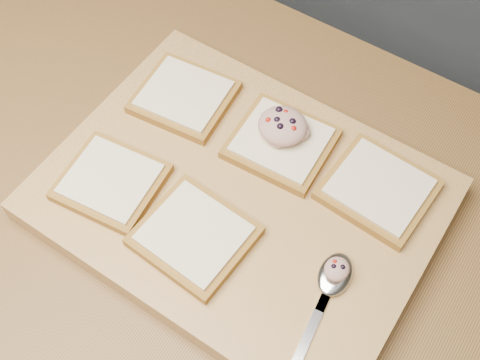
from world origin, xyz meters
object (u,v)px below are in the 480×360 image
object	(u,v)px
spoon	(330,285)
cutting_board	(240,199)
tuna_salad_dollop	(283,126)
bread_far_center	(281,143)

from	to	relation	value
spoon	cutting_board	bearing A→B (deg)	162.93
tuna_salad_dollop	spoon	bearing A→B (deg)	-43.06
bread_far_center	tuna_salad_dollop	distance (m)	0.03
cutting_board	spoon	size ratio (longest dim) A/B	2.46
bread_far_center	cutting_board	bearing A→B (deg)	-94.33
bread_far_center	tuna_salad_dollop	size ratio (longest dim) A/B	2.03
cutting_board	bread_far_center	world-z (taller)	bread_far_center
cutting_board	tuna_salad_dollop	bearing A→B (deg)	88.91
spoon	bread_far_center	bearing A→B (deg)	137.76
bread_far_center	spoon	size ratio (longest dim) A/B	0.68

